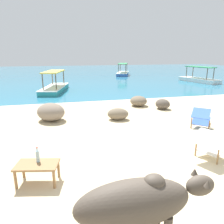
# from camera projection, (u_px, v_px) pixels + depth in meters

# --- Properties ---
(sand_beach) EXTENTS (18.00, 14.00, 0.04)m
(sand_beach) POSITION_uv_depth(u_px,v_px,m) (164.00, 175.00, 4.24)
(sand_beach) COLOR #CCB78E
(sand_beach) RESTS_ON ground
(water_surface) EXTENTS (60.00, 36.00, 0.03)m
(water_surface) POSITION_uv_depth(u_px,v_px,m) (77.00, 74.00, 24.86)
(water_surface) COLOR teal
(water_surface) RESTS_ON ground
(cow) EXTENTS (1.75, 0.52, 1.00)m
(cow) POSITION_uv_depth(u_px,v_px,m) (137.00, 203.00, 2.47)
(cow) COLOR #4C4238
(cow) RESTS_ON sand_beach
(low_bench_table) EXTENTS (0.84, 0.59, 0.39)m
(low_bench_table) POSITION_uv_depth(u_px,v_px,m) (37.00, 167.00, 3.89)
(low_bench_table) COLOR olive
(low_bench_table) RESTS_ON sand_beach
(bottle) EXTENTS (0.07, 0.07, 0.30)m
(bottle) POSITION_uv_depth(u_px,v_px,m) (38.00, 156.00, 3.92)
(bottle) COLOR #A3C6D1
(bottle) RESTS_ON low_bench_table
(deck_chair_near) EXTENTS (0.92, 0.80, 0.68)m
(deck_chair_near) POSITION_uv_depth(u_px,v_px,m) (209.00, 144.00, 4.75)
(deck_chair_near) COLOR olive
(deck_chair_near) RESTS_ON sand_beach
(deck_chair_far) EXTENTS (0.91, 0.92, 0.68)m
(deck_chair_far) POSITION_uv_depth(u_px,v_px,m) (201.00, 118.00, 6.66)
(deck_chair_far) COLOR olive
(deck_chair_far) RESTS_ON sand_beach
(shore_rock_large) EXTENTS (0.86, 0.88, 0.46)m
(shore_rock_large) POSITION_uv_depth(u_px,v_px,m) (139.00, 101.00, 9.72)
(shore_rock_large) COLOR #756651
(shore_rock_large) RESTS_ON sand_beach
(shore_rock_medium) EXTENTS (1.36, 1.38, 0.63)m
(shore_rock_medium) POSITION_uv_depth(u_px,v_px,m) (51.00, 112.00, 7.57)
(shore_rock_medium) COLOR gray
(shore_rock_medium) RESTS_ON sand_beach
(shore_rock_small) EXTENTS (0.86, 0.70, 0.42)m
(shore_rock_small) POSITION_uv_depth(u_px,v_px,m) (118.00, 114.00, 7.70)
(shore_rock_small) COLOR #756651
(shore_rock_small) RESTS_ON sand_beach
(shore_rock_flat) EXTENTS (0.80, 0.83, 0.43)m
(shore_rock_flat) POSITION_uv_depth(u_px,v_px,m) (163.00, 104.00, 9.18)
(shore_rock_flat) COLOR brown
(shore_rock_flat) RESTS_ON sand_beach
(boat_teal) EXTENTS (1.94, 3.84, 1.29)m
(boat_teal) POSITION_uv_depth(u_px,v_px,m) (55.00, 87.00, 13.49)
(boat_teal) COLOR teal
(boat_teal) RESTS_ON water_surface
(boat_blue) EXTENTS (2.38, 3.84, 1.29)m
(boat_blue) POSITION_uv_depth(u_px,v_px,m) (123.00, 73.00, 23.69)
(boat_blue) COLOR #3866B7
(boat_blue) RESTS_ON water_surface
(boat_white) EXTENTS (1.97, 3.84, 1.29)m
(boat_white) POSITION_uv_depth(u_px,v_px,m) (199.00, 79.00, 18.01)
(boat_white) COLOR white
(boat_white) RESTS_ON water_surface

